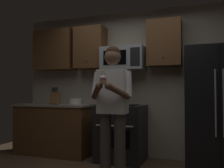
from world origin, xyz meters
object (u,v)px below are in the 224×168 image
(refrigerator, at_px, (218,109))
(cupcake, at_px, (103,80))
(knife_block, at_px, (55,98))
(person, at_px, (112,103))
(bowl_large_white, at_px, (75,101))
(oven_range, at_px, (121,133))
(microwave, at_px, (123,59))

(refrigerator, distance_m, cupcake, 1.83)
(refrigerator, height_order, cupcake, refrigerator)
(knife_block, xyz_separation_m, person, (1.43, -0.87, -0.04))
(knife_block, height_order, person, person)
(bowl_large_white, xyz_separation_m, cupcake, (1.06, -1.28, 0.32))
(refrigerator, bearing_deg, cupcake, -138.17)
(bowl_large_white, bearing_deg, refrigerator, -1.99)
(oven_range, height_order, person, person)
(knife_block, bearing_deg, oven_range, 1.34)
(bowl_large_white, bearing_deg, oven_range, -2.81)
(cupcake, bearing_deg, knife_block, 140.01)
(microwave, distance_m, cupcake, 1.43)
(oven_range, relative_size, microwave, 1.26)
(bowl_large_white, xyz_separation_m, person, (1.06, -0.95, 0.02))
(knife_block, xyz_separation_m, bowl_large_white, (0.38, 0.07, -0.06))
(refrigerator, relative_size, bowl_large_white, 7.70)
(oven_range, xyz_separation_m, microwave, (0.00, 0.12, 1.26))
(microwave, relative_size, refrigerator, 0.41)
(bowl_large_white, distance_m, person, 1.42)
(oven_range, xyz_separation_m, cupcake, (0.17, -1.23, 0.83))
(microwave, distance_m, bowl_large_white, 1.16)
(refrigerator, distance_m, knife_block, 2.77)
(oven_range, distance_m, refrigerator, 1.56)
(refrigerator, xyz_separation_m, person, (-1.33, -0.86, 0.10))
(knife_block, height_order, cupcake, cupcake)
(refrigerator, bearing_deg, person, -147.04)
(knife_block, xyz_separation_m, cupcake, (1.43, -1.20, 0.26))
(microwave, height_order, person, microwave)
(knife_block, distance_m, bowl_large_white, 0.39)
(oven_range, relative_size, cupcake, 5.36)
(refrigerator, bearing_deg, bowl_large_white, 178.01)
(knife_block, distance_m, cupcake, 1.89)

